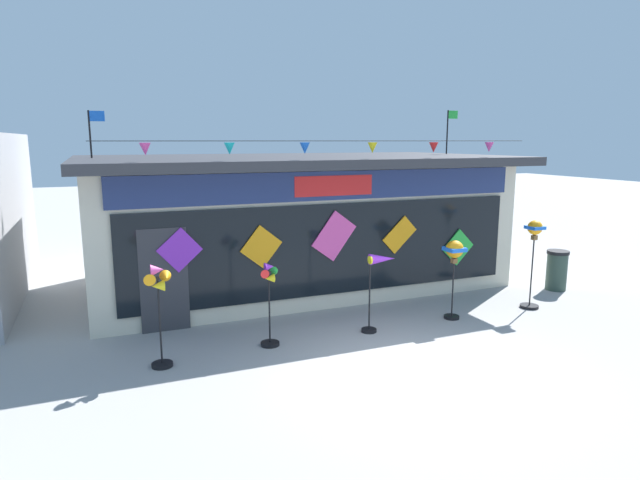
# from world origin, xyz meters

# --- Properties ---
(ground_plane) EXTENTS (80.00, 80.00, 0.00)m
(ground_plane) POSITION_xyz_m (0.00, 0.00, 0.00)
(ground_plane) COLOR #9E9B99
(kite_shop_building) EXTENTS (10.12, 5.76, 4.43)m
(kite_shop_building) POSITION_xyz_m (0.10, 5.86, 1.63)
(kite_shop_building) COLOR beige
(kite_shop_building) RESTS_ON ground_plane
(wind_spinner_far_left) EXTENTS (0.44, 0.34, 1.71)m
(wind_spinner_far_left) POSITION_xyz_m (-3.67, 1.64, 1.18)
(wind_spinner_far_left) COLOR black
(wind_spinner_far_left) RESTS_ON ground_plane
(wind_spinner_left) EXTENTS (0.36, 0.34, 1.53)m
(wind_spinner_left) POSITION_xyz_m (-1.79, 1.84, 0.92)
(wind_spinner_left) COLOR black
(wind_spinner_left) RESTS_ON ground_plane
(wind_spinner_center_left) EXTENTS (0.66, 0.30, 1.51)m
(wind_spinner_center_left) POSITION_xyz_m (0.36, 1.81, 1.15)
(wind_spinner_center_left) COLOR black
(wind_spinner_center_left) RESTS_ON ground_plane
(wind_spinner_center_right) EXTENTS (0.36, 0.36, 1.63)m
(wind_spinner_center_right) POSITION_xyz_m (2.11, 1.86, 1.31)
(wind_spinner_center_right) COLOR black
(wind_spinner_center_right) RESTS_ON ground_plane
(wind_spinner_right) EXTENTS (0.39, 0.39, 1.93)m
(wind_spinner_right) POSITION_xyz_m (4.12, 1.81, 1.42)
(wind_spinner_right) COLOR black
(wind_spinner_right) RESTS_ON ground_plane
(trash_bin) EXTENTS (0.52, 0.52, 0.98)m
(trash_bin) POSITION_xyz_m (5.78, 2.69, 0.49)
(trash_bin) COLOR #2D4238
(trash_bin) RESTS_ON ground_plane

